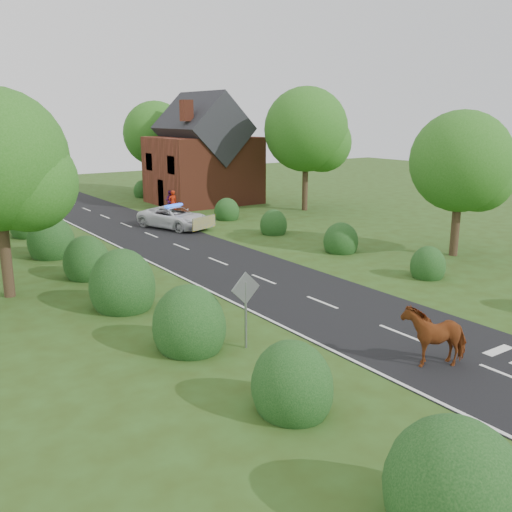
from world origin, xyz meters
TOP-DOWN VIEW (x-y plane):
  - ground at (0.00, 0.00)m, footprint 120.00×120.00m
  - road at (0.00, 15.00)m, footprint 6.00×70.00m
  - road_markings at (-1.60, 12.93)m, footprint 4.96×70.00m
  - hedgerow_left at (-6.51, 11.69)m, footprint 2.75×50.41m
  - hedgerow_right at (6.60, 11.21)m, footprint 2.10×45.78m
  - tree_left_a at (-9.75, 11.86)m, footprint 5.74×5.60m
  - tree_right_a at (11.23, 5.87)m, footprint 5.33×5.20m
  - tree_right_b at (14.29, 21.84)m, footprint 6.56×6.40m
  - tree_right_c at (9.27, 37.85)m, footprint 6.15×6.00m
  - road_sign at (-5.00, 2.00)m, footprint 1.06×0.08m
  - house at (9.49, 30.00)m, footprint 8.00×7.40m
  - cow at (-0.95, -2.12)m, footprint 2.38×1.87m
  - police_van at (2.27, 21.27)m, footprint 3.93×5.65m
  - pedestrian_red at (4.50, 25.90)m, footprint 0.67×0.44m
  - pedestrian_purple at (5.23, 27.85)m, footprint 0.97×0.95m

SIDE VIEW (x-z plane):
  - ground at x=0.00m, z-range 0.00..0.00m
  - road at x=0.00m, z-range 0.00..0.02m
  - road_markings at x=-1.60m, z-range 0.02..0.03m
  - hedgerow_right at x=6.60m, z-range -0.50..1.60m
  - police_van at x=2.27m, z-range -0.07..1.51m
  - hedgerow_left at x=-6.51m, z-range -0.75..2.25m
  - cow at x=-0.95m, z-range 0.00..1.50m
  - pedestrian_purple at x=5.23m, z-range 0.00..1.57m
  - pedestrian_red at x=4.50m, z-range 0.00..1.83m
  - road_sign at x=-5.00m, z-range 0.39..2.92m
  - house at x=9.49m, z-range -0.80..8.37m
  - tree_right_a at x=11.23m, z-range 0.96..8.52m
  - tree_left_a at x=-9.75m, z-range 1.15..9.53m
  - tree_right_c at x=9.27m, z-range 1.05..9.63m
  - tree_right_b at x=14.29m, z-range 1.24..10.64m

